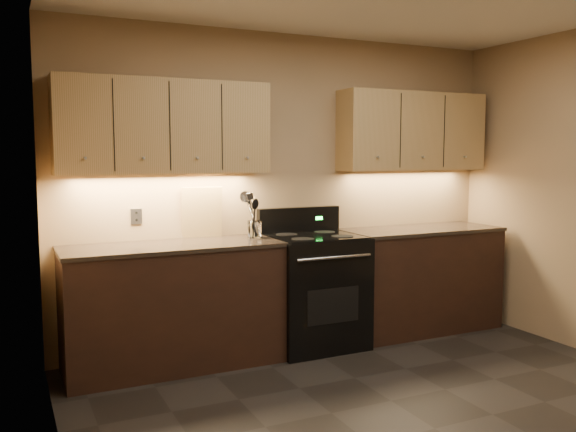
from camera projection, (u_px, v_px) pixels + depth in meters
name	position (u px, v px, depth m)	size (l,w,h in m)	color
floor	(435.00, 429.00, 3.56)	(4.00, 4.00, 0.00)	black
wall_back	(288.00, 189.00, 5.22)	(4.00, 0.04, 2.60)	tan
wall_left	(65.00, 226.00, 2.57)	(0.04, 4.00, 2.60)	tan
counter_left	(173.00, 305.00, 4.57)	(1.62, 0.62, 0.93)	black
counter_right	(419.00, 279.00, 5.54)	(1.46, 0.62, 0.93)	black
stove	(314.00, 289.00, 5.06)	(0.76, 0.68, 1.14)	black
upper_cab_left	(165.00, 127.00, 4.57)	(1.60, 0.30, 0.70)	tan
upper_cab_right	(412.00, 131.00, 5.54)	(1.44, 0.30, 0.70)	tan
outlet_plate	(136.00, 216.00, 4.68)	(0.09, 0.01, 0.12)	#B2B5BA
utensil_crock	(255.00, 230.00, 4.85)	(0.12, 0.12, 0.14)	white
cutting_board	(202.00, 212.00, 4.88)	(0.32, 0.02, 0.41)	tan
wooden_spoon	(252.00, 217.00, 4.83)	(0.06, 0.06, 0.31)	tan
black_spoon	(253.00, 217.00, 4.85)	(0.06, 0.06, 0.30)	black
black_turner	(256.00, 216.00, 4.83)	(0.08, 0.08, 0.32)	black
steel_spatula	(257.00, 213.00, 4.85)	(0.08, 0.08, 0.37)	silver
steel_skimmer	(259.00, 214.00, 4.84)	(0.09, 0.09, 0.35)	silver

